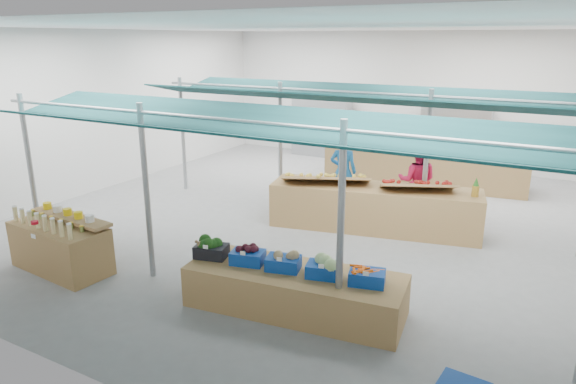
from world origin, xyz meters
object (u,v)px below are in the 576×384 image
object	(u,v)px
veg_counter	(295,291)
vendor_right	(417,181)
bottle_shelf	(62,245)
vendor_left	(343,172)
fruit_counter	(374,208)

from	to	relation	value
veg_counter	vendor_right	bearing A→B (deg)	77.60
bottle_shelf	veg_counter	xyz separation A→B (m)	(4.30, 0.71, -0.14)
bottle_shelf	veg_counter	bearing A→B (deg)	14.44
vendor_left	vendor_right	size ratio (longest dim) A/B	1.00
veg_counter	vendor_right	world-z (taller)	vendor_right
vendor_left	veg_counter	bearing A→B (deg)	92.93
bottle_shelf	veg_counter	size ratio (longest dim) A/B	0.59
bottle_shelf	vendor_left	size ratio (longest dim) A/B	1.11
veg_counter	vendor_right	xyz separation A→B (m)	(0.46, 4.98, 0.56)
bottle_shelf	veg_counter	distance (m)	4.36
bottle_shelf	fruit_counter	bearing A→B (deg)	52.84
veg_counter	fruit_counter	size ratio (longest dim) A/B	0.75
vendor_left	vendor_right	xyz separation A→B (m)	(1.80, 0.00, 0.00)
veg_counter	vendor_left	bearing A→B (deg)	97.94
vendor_left	vendor_right	bearing A→B (deg)	167.92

